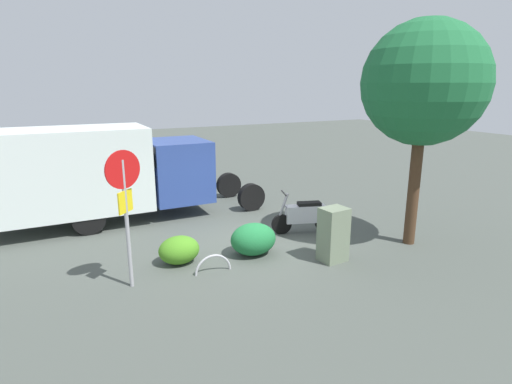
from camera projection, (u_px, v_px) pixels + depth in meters
name	position (u px, v px, depth m)	size (l,w,h in m)	color
ground_plane	(253.00, 241.00, 10.97)	(60.00, 60.00, 0.00)	#474D47
box_truck_near	(102.00, 170.00, 12.16)	(8.17, 2.28, 2.86)	black
motorcycle	(305.00, 215.00, 11.48)	(1.75, 0.80, 1.20)	black
stop_sign	(125.00, 198.00, 8.03)	(0.71, 0.33, 2.84)	#9E9EA3
street_tree	(424.00, 84.00, 9.84)	(3.00, 3.00, 5.58)	#47301E
utility_cabinet	(333.00, 235.00, 9.62)	(0.60, 0.50, 1.29)	slate
bike_rack_hoop	(213.00, 272.00, 9.14)	(0.85, 0.85, 0.05)	#B7B7BC
shrub_near_sign	(179.00, 250.00, 9.54)	(0.95, 0.78, 0.65)	#478920
shrub_mid_verge	(253.00, 239.00, 10.04)	(1.14, 0.94, 0.78)	#1F7039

